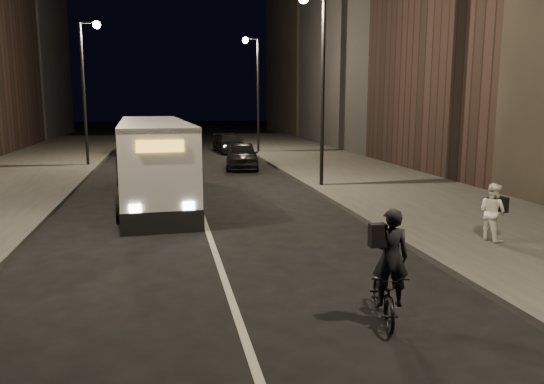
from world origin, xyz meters
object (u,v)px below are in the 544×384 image
streetlight_left_far (88,74)px  car_near (242,155)px  car_far (230,143)px  cyclist_on_bicycle (386,284)px  pedestrian_woman (492,212)px  streetlight_right_far (254,79)px  city_bus (154,157)px  streetlight_right_mid (317,65)px  car_mid (131,145)px

streetlight_left_far → car_near: streetlight_left_far is taller
car_far → car_near: bearing=-97.8°
cyclist_on_bicycle → pedestrian_woman: size_ratio=1.34×
streetlight_right_far → city_bus: 18.95m
streetlight_right_mid → car_mid: (-8.93, 17.64, -4.71)m
streetlight_right_mid → city_bus: (-6.93, -1.25, -3.68)m
streetlight_right_far → pedestrian_woman: bearing=-85.6°
car_mid → cyclist_on_bicycle: bearing=100.5°
cyclist_on_bicycle → car_mid: bearing=113.6°
car_mid → car_far: car_far is taller
streetlight_right_mid → pedestrian_woman: size_ratio=5.24×
car_near → car_mid: size_ratio=1.13×
city_bus → cyclist_on_bicycle: 13.49m
pedestrian_woman → car_far: 27.33m
car_near → car_mid: 12.12m
streetlight_left_far → car_near: (8.49, -2.42, -4.60)m
streetlight_left_far → car_mid: 9.14m
streetlight_right_mid → streetlight_left_far: bearing=136.8°
streetlight_left_far → car_near: size_ratio=1.81×
car_far → city_bus: bearing=-111.0°
car_far → pedestrian_woman: bearing=-87.3°
car_far → cyclist_on_bicycle: bearing=-97.1°
city_bus → car_mid: bearing=93.1°
city_bus → car_mid: 19.02m
streetlight_left_far → streetlight_right_mid: bearing=-43.2°
streetlight_left_far → pedestrian_woman: 24.08m
car_near → car_far: car_near is taller
streetlight_right_mid → cyclist_on_bicycle: streetlight_right_mid is taller
cyclist_on_bicycle → car_far: (1.06, 31.12, -0.01)m
streetlight_right_mid → city_bus: 7.95m
streetlight_left_far → car_mid: bearing=77.2°
streetlight_right_mid → car_far: 17.78m
city_bus → pedestrian_woman: bearing=-47.4°
streetlight_right_far → car_near: 9.84m
streetlight_right_mid → car_mid: 20.33m
pedestrian_woman → car_mid: size_ratio=0.39×
streetlight_left_far → city_bus: size_ratio=0.70×
city_bus → car_mid: size_ratio=2.93×
city_bus → car_near: 10.07m
streetlight_right_far → streetlight_left_far: bearing=-150.6°
cyclist_on_bicycle → streetlight_left_far: bearing=120.7°
streetlight_right_mid → car_mid: bearing=116.9°
streetlight_left_far → car_near: 9.96m
city_bus → streetlight_left_far: bearing=105.4°
pedestrian_woman → car_mid: (-10.92, 27.64, -0.28)m
car_mid → pedestrian_woman: bearing=111.1°
pedestrian_woman → car_far: pedestrian_woman is taller
streetlight_left_far → car_mid: streetlight_left_far is taller
car_near → cyclist_on_bicycle: bearing=-83.7°
cyclist_on_bicycle → pedestrian_woman: bearing=52.9°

